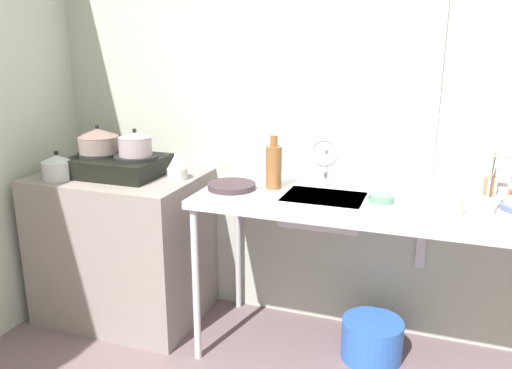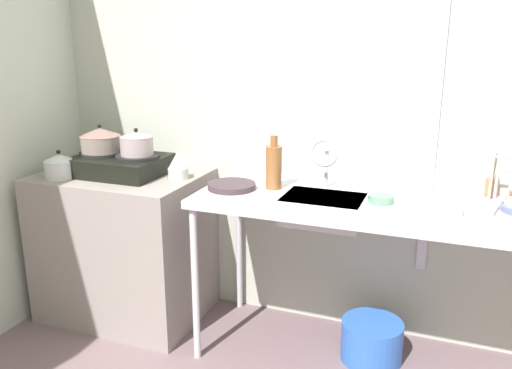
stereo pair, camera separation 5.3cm
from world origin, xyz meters
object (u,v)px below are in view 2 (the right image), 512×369
at_px(pot_on_right_burner, 137,143).
at_px(small_bowl_on_drainboard, 381,199).
at_px(cup_by_rack, 454,207).
at_px(bucket_on_floor, 372,341).
at_px(percolator, 178,166).
at_px(frying_pan, 232,186).
at_px(utensil_jar, 492,187).
at_px(pot_beside_stove, 60,166).
at_px(faucet, 325,156).
at_px(sink_basin, 323,210).
at_px(bottle_by_sink, 274,166).
at_px(stove, 120,164).
at_px(pot_on_left_burner, 100,140).

bearing_deg(pot_on_right_burner, small_bowl_on_drainboard, -0.53).
relative_size(cup_by_rack, bucket_on_floor, 0.28).
bearing_deg(percolator, frying_pan, -12.18).
relative_size(pot_on_right_burner, utensil_jar, 0.82).
height_order(pot_beside_stove, faucet, faucet).
height_order(faucet, small_bowl_on_drainboard, faucet).
height_order(sink_basin, bottle_by_sink, bottle_by_sink).
distance_m(bottle_by_sink, bucket_on_floor, 1.04).
bearing_deg(stove, small_bowl_on_drainboard, -0.49).
relative_size(pot_on_right_burner, pot_beside_stove, 1.10).
bearing_deg(frying_pan, pot_beside_stove, -171.89).
bearing_deg(sink_basin, cup_by_rack, -8.03).
bearing_deg(pot_beside_stove, stove, 35.55).
bearing_deg(faucet, bottle_by_sink, -165.48).
bearing_deg(faucet, small_bowl_on_drainboard, -20.11).
height_order(sink_basin, small_bowl_on_drainboard, small_bowl_on_drainboard).
distance_m(sink_basin, frying_pan, 0.48).
xyz_separation_m(stove, pot_beside_stove, (-0.26, -0.19, 0.01)).
relative_size(stove, bucket_on_floor, 1.60).
xyz_separation_m(percolator, utensil_jar, (1.59, 0.25, -0.02)).
xyz_separation_m(pot_on_left_burner, pot_on_right_burner, (0.24, 0.00, -0.00)).
bearing_deg(frying_pan, bucket_on_floor, 5.29).
distance_m(percolator, sink_basin, 0.84).
bearing_deg(percolator, utensil_jar, 8.86).
xyz_separation_m(stove, small_bowl_on_drainboard, (1.46, -0.01, -0.04)).
bearing_deg(percolator, faucet, 5.07).
height_order(pot_on_left_burner, cup_by_rack, pot_on_left_burner).
distance_m(pot_on_left_burner, frying_pan, 0.85).
xyz_separation_m(pot_on_right_burner, faucet, (1.04, 0.10, -0.01)).
height_order(pot_beside_stove, small_bowl_on_drainboard, pot_beside_stove).
distance_m(pot_on_left_burner, faucet, 1.28).
height_order(frying_pan, utensil_jar, utensil_jar).
bearing_deg(sink_basin, pot_beside_stove, -173.45).
height_order(stove, utensil_jar, utensil_jar).
distance_m(stove, bottle_by_sink, 0.91).
bearing_deg(pot_on_left_burner, pot_beside_stove, -127.01).
xyz_separation_m(pot_on_left_burner, cup_by_rack, (1.90, -0.10, -0.15)).
height_order(pot_on_right_burner, faucet, pot_on_right_burner).
relative_size(stove, sink_basin, 1.30).
xyz_separation_m(pot_on_right_burner, small_bowl_on_drainboard, (1.34, -0.01, -0.17)).
bearing_deg(pot_on_left_burner, faucet, 4.43).
bearing_deg(bucket_on_floor, cup_by_rack, -21.21).
bearing_deg(bucket_on_floor, pot_on_right_burner, -179.10).
bearing_deg(bucket_on_floor, pot_beside_stove, -173.11).
bearing_deg(small_bowl_on_drainboard, faucet, 159.89).
bearing_deg(pot_on_right_burner, sink_basin, -1.10).
height_order(small_bowl_on_drainboard, bucket_on_floor, small_bowl_on_drainboard).
bearing_deg(bucket_on_floor, stove, -179.18).
xyz_separation_m(pot_beside_stove, faucet, (1.42, 0.29, 0.11)).
height_order(pot_on_left_burner, faucet, pot_on_left_burner).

